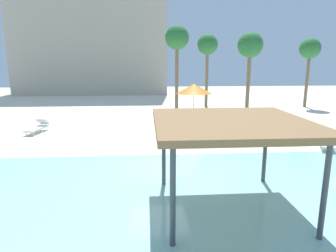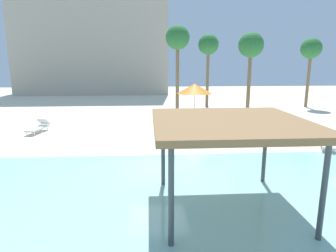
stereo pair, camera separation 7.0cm
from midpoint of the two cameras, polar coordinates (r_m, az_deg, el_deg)
The scene contains 13 objects.
ground_plane at distance 12.51m, azimuth -1.95°, elevation -7.82°, with size 80.00×80.00×0.00m, color beige.
lagoon_water at distance 7.78m, azimuth -0.59°, elevation -21.06°, with size 44.00×13.50×0.04m, color #99D1C6.
shade_pavilion at distance 8.59m, azimuth 12.01°, elevation 0.11°, with size 4.31×4.31×2.69m.
beach_umbrella_orange_0 at distance 20.41m, azimuth 5.19°, elevation 7.14°, with size 2.38×2.38×2.82m.
lounge_chair_0 at distance 20.06m, azimuth -23.40°, elevation -0.15°, with size 1.00×1.98×0.74m.
lounge_chair_2 at distance 17.22m, azimuth 10.33°, elevation -1.24°, with size 1.20×1.99×0.74m.
lounge_chair_4 at distance 21.60m, azimuth 23.09°, elevation 0.70°, with size 1.03×1.98×0.74m.
lounge_chair_5 at distance 17.01m, azimuth 28.28°, elevation -2.70°, with size 1.38×1.96×0.74m.
palm_tree_0 at distance 28.99m, azimuth 7.80°, elevation 14.85°, with size 1.90×1.90×6.79m.
palm_tree_1 at distance 24.44m, azimuth 1.94°, elevation 16.11°, with size 1.90×1.90×7.08m.
palm_tree_2 at distance 31.40m, azimuth 25.74°, elevation 12.95°, with size 1.90×1.90×6.42m.
palm_tree_3 at distance 24.10m, azimuth 15.66°, elevation 14.33°, with size 1.90×1.90×6.46m.
hotel_block_0 at distance 44.93m, azimuth -13.69°, elevation 17.64°, with size 19.73×10.78×17.52m, color #B2A893.
Camera 2 is at (-0.32, -11.74, 4.30)m, focal length 31.87 mm.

